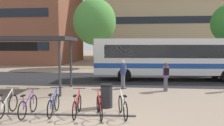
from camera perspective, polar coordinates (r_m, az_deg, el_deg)
ground at (r=8.48m, az=-6.07°, el=-14.32°), size 200.00×200.00×0.00m
bus_lane_asphalt at (r=18.25m, az=0.49°, el=-4.00°), size 80.00×7.20×0.01m
city_bus at (r=18.23m, az=15.20°, el=1.43°), size 12.11×3.04×3.20m
bike_rack at (r=9.18m, az=-11.68°, el=-12.26°), size 5.48×0.32×0.70m
parked_bicycle_white_0 at (r=9.87m, az=-25.03°, el=-9.67°), size 0.52×1.72×0.99m
parked_bicycle_purple_1 at (r=9.46m, az=-20.41°, el=-10.13°), size 0.52×1.72×0.99m
parked_bicycle_blue_2 at (r=9.34m, az=-14.53°, el=-10.19°), size 0.52×1.72×0.99m
parked_bicycle_red_3 at (r=8.99m, az=-8.80°, el=-10.67°), size 0.52×1.72×0.99m
parked_bicycle_red_4 at (r=8.76m, az=-3.21°, el=-11.03°), size 0.64×1.67×0.99m
parked_bicycle_white_5 at (r=8.83m, az=2.74°, el=-10.91°), size 0.61×1.68×0.99m
transit_shelter at (r=14.51m, az=-23.91°, el=5.30°), size 7.30×3.97×3.20m
commuter_olive_pack_0 at (r=14.07m, az=2.82°, el=-2.40°), size 0.39×0.56×1.77m
commuter_black_pack_1 at (r=13.70m, az=13.45°, el=-2.91°), size 0.34×0.52×1.70m
trash_bin at (r=10.00m, az=-1.38°, el=-8.26°), size 0.55×0.55×1.03m
street_tree_1 at (r=26.91m, az=-4.41°, el=10.33°), size 4.99×4.99×8.14m
building_right_wing at (r=42.27m, az=15.58°, el=11.93°), size 23.53×10.54×16.44m
building_centre_block at (r=52.70m, az=7.30°, el=10.81°), size 16.82×10.18×16.85m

